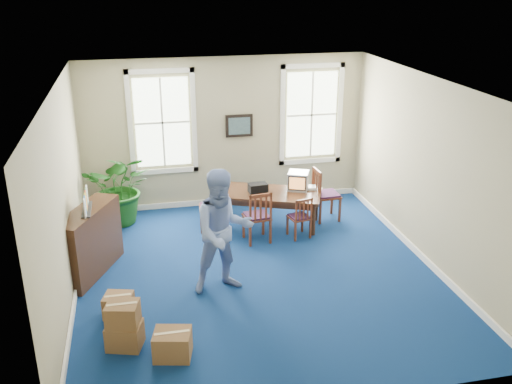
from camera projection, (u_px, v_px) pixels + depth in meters
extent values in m
plane|color=navy|center=(258.00, 273.00, 9.70)|extent=(6.50, 6.50, 0.00)
plane|color=white|center=(258.00, 86.00, 8.54)|extent=(6.50, 6.50, 0.00)
plane|color=tan|center=(225.00, 133.00, 12.08)|extent=(6.50, 0.00, 6.50)
plane|color=tan|center=(322.00, 289.00, 6.16)|extent=(6.50, 0.00, 6.50)
plane|color=tan|center=(62.00, 200.00, 8.53)|extent=(0.00, 6.50, 6.50)
plane|color=tan|center=(429.00, 172.00, 9.72)|extent=(0.00, 6.50, 6.50)
cube|color=white|center=(227.00, 200.00, 12.61)|extent=(6.00, 0.04, 0.12)
cube|color=white|center=(76.00, 289.00, 9.09)|extent=(0.04, 6.50, 0.12)
cube|color=white|center=(418.00, 253.00, 10.27)|extent=(0.04, 6.50, 0.12)
cube|color=white|center=(312.00, 188.00, 11.51)|extent=(0.22, 0.25, 0.05)
cube|color=black|center=(258.00, 188.00, 11.31)|extent=(0.39, 0.27, 0.18)
imported|color=#768EC8|center=(223.00, 232.00, 8.88)|extent=(1.08, 0.89, 2.03)
cube|color=#412515|center=(89.00, 240.00, 9.52)|extent=(1.05, 1.58, 1.21)
imported|color=#144712|center=(121.00, 188.00, 11.41)|extent=(1.54, 1.39, 1.51)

